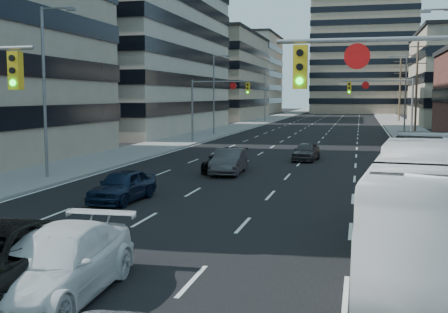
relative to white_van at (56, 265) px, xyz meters
name	(u,v)px	position (x,y,z in m)	size (l,w,h in m)	color
road_surface	(336,115)	(0.73, 125.80, -0.75)	(18.00, 300.00, 0.02)	black
sidewalk_left	(288,114)	(-10.77, 125.80, -0.69)	(5.00, 300.00, 0.15)	slate
sidewalk_right	(386,115)	(12.23, 125.80, -0.69)	(5.00, 300.00, 0.15)	slate
office_left_mid	(97,20)	(-26.27, 55.80, 13.24)	(26.00, 34.00, 28.00)	#ADA089
office_left_far	(205,78)	(-23.27, 95.80, 7.24)	(20.00, 30.00, 16.00)	gray
apartment_tower	(365,3)	(6.73, 145.80, 28.24)	(26.00, 26.00, 58.00)	gray
bg_block_left	(231,75)	(-27.27, 135.80, 9.24)	(24.00, 24.00, 20.00)	#ADA089
signal_near_right	(439,100)	(8.19, 3.80, 3.56)	(6.59, 0.33, 6.00)	slate
signal_far_left	(216,98)	(-6.95, 40.80, 3.54)	(6.09, 0.33, 6.00)	slate
signal_far_right	(385,98)	(8.42, 40.80, 3.54)	(6.09, 0.33, 6.00)	slate
utility_pole_midblock	(417,85)	(12.93, 61.80, 5.01)	(2.20, 0.28, 11.00)	#4C3D2D
utility_pole_distant	(400,88)	(12.93, 91.80, 5.01)	(2.20, 0.28, 11.00)	#4C3D2D
streetlight_left_near	(47,84)	(-9.60, 15.80, 4.29)	(2.03, 0.22, 9.00)	slate
streetlight_left_mid	(215,91)	(-9.60, 50.80, 4.29)	(2.03, 0.22, 9.00)	slate
streetlight_left_far	(266,93)	(-9.60, 85.80, 4.29)	(2.03, 0.22, 9.00)	slate
streetlight_right_far	(404,91)	(11.07, 55.80, 4.29)	(2.03, 0.22, 9.00)	slate
white_van	(56,265)	(0.00, 0.00, 0.00)	(2.14, 5.26, 1.53)	silver
transit_bus	(433,203)	(8.26, 4.63, 0.89)	(2.78, 11.88, 3.31)	silver
sedan_blue	(123,186)	(-3.28, 10.94, -0.08)	(1.61, 3.99, 1.36)	black
sedan_grey_center	(229,161)	(-0.87, 20.23, -0.04)	(1.52, 4.37, 1.44)	#353538
sedan_black_far	(226,161)	(-1.27, 21.10, -0.11)	(1.82, 4.48, 1.30)	black
sedan_grey_right	(306,152)	(2.81, 27.93, -0.13)	(1.51, 3.75, 1.28)	#333336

